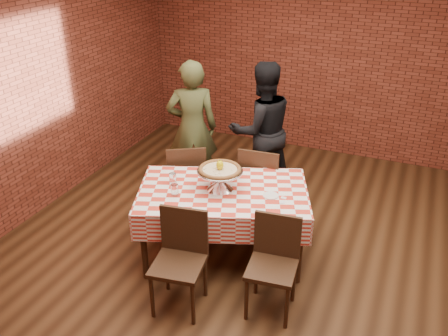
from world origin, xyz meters
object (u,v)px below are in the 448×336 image
at_px(diner_black, 261,130).
at_px(table, 223,223).
at_px(water_glass_right, 173,179).
at_px(chair_near_left, 178,265).
at_px(water_glass_left, 175,190).
at_px(pizza, 220,170).
at_px(condiment_caddy, 233,171).
at_px(chair_near_right, 272,270).
at_px(chair_far_right, 262,182).
at_px(diner_olive, 192,128).
at_px(pizza_stand, 220,180).
at_px(chair_far_left, 186,178).

bearing_deg(diner_black, table, 54.14).
xyz_separation_m(water_glass_right, chair_near_left, (0.45, -0.77, -0.36)).
xyz_separation_m(water_glass_left, chair_near_left, (0.33, -0.58, -0.36)).
xyz_separation_m(pizza, water_glass_right, (-0.47, -0.08, -0.15)).
distance_m(pizza, water_glass_left, 0.47).
bearing_deg(table, diner_black, 93.80).
bearing_deg(chair_near_left, condiment_caddy, 79.10).
xyz_separation_m(pizza, chair_near_right, (0.73, -0.59, -0.52)).
relative_size(chair_near_left, chair_near_right, 1.03).
relative_size(condiment_caddy, chair_near_right, 0.16).
bearing_deg(diner_black, water_glass_right, 34.61).
distance_m(water_glass_left, condiment_caddy, 0.68).
bearing_deg(chair_far_right, chair_near_right, 108.18).
xyz_separation_m(chair_near_left, chair_near_right, (0.75, 0.27, -0.01)).
xyz_separation_m(condiment_caddy, chair_near_right, (0.71, -0.88, -0.39)).
relative_size(table, diner_black, 0.96).
height_order(water_glass_right, chair_far_right, chair_far_right).
distance_m(table, diner_olive, 1.50).
bearing_deg(pizza, diner_black, 92.29).
relative_size(table, condiment_caddy, 11.62).
bearing_deg(chair_near_right, pizza_stand, 135.29).
height_order(pizza, chair_far_right, pizza).
height_order(table, condiment_caddy, condiment_caddy).
distance_m(table, diner_black, 1.47).
bearing_deg(pizza, chair_far_right, 78.69).
distance_m(table, pizza_stand, 0.48).
bearing_deg(condiment_caddy, chair_near_left, -93.22).
xyz_separation_m(condiment_caddy, chair_near_left, (-0.04, -1.14, -0.37)).
relative_size(water_glass_right, chair_near_left, 0.12).
bearing_deg(condiment_caddy, water_glass_left, -124.15).
relative_size(chair_far_right, diner_olive, 0.55).
distance_m(pizza_stand, chair_near_left, 0.95).
height_order(table, chair_near_right, chair_near_right).
bearing_deg(diner_black, pizza, 52.63).
bearing_deg(pizza_stand, pizza, -165.96).
xyz_separation_m(pizza_stand, chair_near_right, (0.73, -0.59, -0.42)).
relative_size(chair_near_right, diner_black, 0.53).
height_order(table, chair_far_left, chair_far_left).
xyz_separation_m(condiment_caddy, chair_far_right, (0.14, 0.52, -0.36)).
relative_size(pizza_stand, chair_far_right, 0.49).
height_order(water_glass_left, water_glass_right, same).
distance_m(chair_far_left, diner_olive, 0.68).
relative_size(water_glass_left, chair_far_left, 0.12).
bearing_deg(pizza, chair_far_left, 139.46).
distance_m(pizza, diner_olive, 1.40).
bearing_deg(water_glass_right, chair_near_left, -59.82).
xyz_separation_m(pizza, chair_far_right, (0.16, 0.81, -0.50)).
distance_m(pizza, water_glass_right, 0.50).
relative_size(water_glass_right, diner_olive, 0.07).
distance_m(condiment_caddy, chair_near_right, 1.19).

